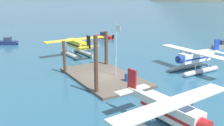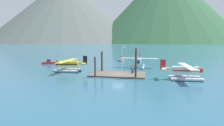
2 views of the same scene
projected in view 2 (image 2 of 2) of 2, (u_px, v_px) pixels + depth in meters
ground_plane at (118, 75)px, 40.30m from camera, size 1200.00×1200.00×0.00m
dock_platform at (118, 74)px, 40.28m from camera, size 11.74×6.70×0.30m
piling_near_left at (95, 67)px, 37.68m from camera, size 0.36×0.36×4.16m
piling_near_right at (136, 64)px, 36.09m from camera, size 0.40×0.40×5.96m
piling_far_left at (102, 62)px, 43.62m from camera, size 0.45×0.45×4.88m
flagpole at (123, 56)px, 40.90m from camera, size 0.95×0.10×6.19m
fuel_drum at (133, 71)px, 40.85m from camera, size 0.62×0.62×0.88m
mooring_buoy at (181, 70)px, 44.99m from camera, size 0.74×0.74×0.74m
mountain_ridge_centre_peak at (165, 5)px, 471.79m from camera, size 364.99×364.99×189.68m
mountain_ridge_east_peak at (66, 11)px, 499.92m from camera, size 390.25×390.25×170.63m
seaplane_yellow_port_fwd at (68, 65)px, 44.39m from camera, size 7.98×10.46×3.84m
seaplane_cream_stbd_aft at (185, 72)px, 35.26m from camera, size 7.97×10.48×3.84m
seaplane_white_bow_right at (139, 62)px, 50.40m from camera, size 10.40×7.98×3.84m
boat_grey_open_north at (121, 59)px, 67.79m from camera, size 1.81×4.89×1.50m
boat_red_open_west at (49, 62)px, 58.64m from camera, size 4.48×3.24×1.50m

